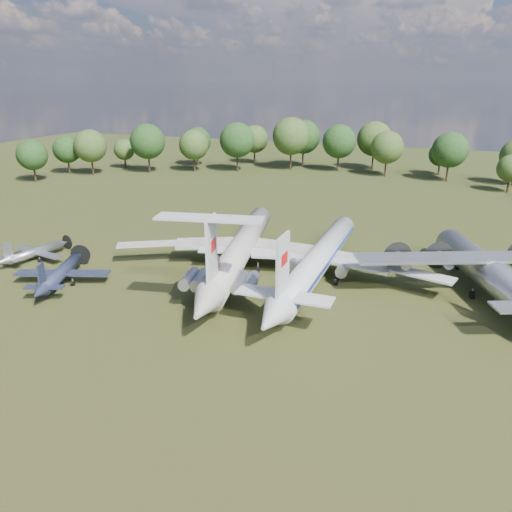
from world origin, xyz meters
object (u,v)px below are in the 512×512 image
at_px(small_prop_west, 61,276).
at_px(small_prop_northwest, 35,254).
at_px(tu104_jet, 319,263).
at_px(an12_transport, 489,277).
at_px(il62_airliner, 241,253).
at_px(person_on_il62, 218,263).

height_order(small_prop_west, small_prop_northwest, small_prop_west).
distance_m(tu104_jet, an12_transport, 21.19).
distance_m(il62_airliner, person_on_il62, 13.49).
relative_size(il62_airliner, small_prop_northwest, 3.64).
distance_m(an12_transport, small_prop_northwest, 63.18).
height_order(tu104_jet, an12_transport, an12_transport).
xyz_separation_m(an12_transport, small_prop_northwest, (-62.26, -10.68, -1.46)).
xyz_separation_m(small_prop_northwest, person_on_il62, (32.52, -4.59, 4.63)).
xyz_separation_m(il62_airliner, small_prop_west, (-19.55, -14.31, -1.11)).
xyz_separation_m(an12_transport, small_prop_west, (-51.96, -16.76, -1.19)).
bearing_deg(small_prop_west, person_on_il62, -16.68).
relative_size(tu104_jet, small_prop_northwest, 3.50).
relative_size(tu104_jet, an12_transport, 1.25).
distance_m(small_prop_west, person_on_il62, 22.70).
relative_size(an12_transport, small_prop_northwest, 2.81).
bearing_deg(person_on_il62, an12_transport, -153.11).
xyz_separation_m(small_prop_west, small_prop_northwest, (-10.30, 6.08, -0.27)).
distance_m(il62_airliner, small_prop_west, 24.25).
relative_size(tu104_jet, person_on_il62, 25.12).
height_order(il62_airliner, person_on_il62, person_on_il62).
bearing_deg(person_on_il62, tu104_jet, -124.84).
xyz_separation_m(il62_airliner, tu104_jet, (11.38, -0.17, -0.04)).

